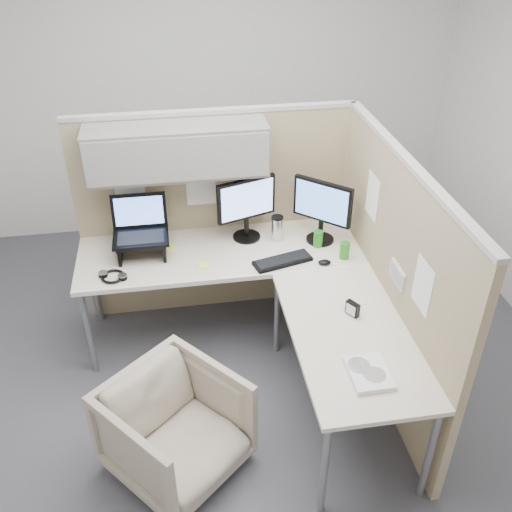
{
  "coord_description": "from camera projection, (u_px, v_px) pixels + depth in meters",
  "views": [
    {
      "loc": [
        -0.4,
        -2.83,
        2.91
      ],
      "look_at": [
        0.1,
        0.25,
        0.85
      ],
      "focal_mm": 40.0,
      "sensor_mm": 36.0,
      "label": 1
    }
  ],
  "objects": [
    {
      "name": "keyboard",
      "position": [
        282.0,
        261.0,
        3.88
      ],
      "size": [
        0.42,
        0.23,
        0.02
      ],
      "primitive_type": "cube",
      "rotation": [
        0.0,
        0.0,
        0.26
      ],
      "color": "black",
      "rests_on": "desk"
    },
    {
      "name": "partition_back",
      "position": [
        199.0,
        186.0,
        4.04
      ],
      "size": [
        2.0,
        0.36,
        1.63
      ],
      "color": "tan",
      "rests_on": "ground"
    },
    {
      "name": "sticky_note_a",
      "position": [
        204.0,
        265.0,
        3.86
      ],
      "size": [
        0.08,
        0.08,
        0.01
      ],
      "primitive_type": "cube",
      "rotation": [
        0.0,
        0.0,
        0.12
      ],
      "color": "#F0FE42",
      "rests_on": "desk"
    },
    {
      "name": "soda_can_green",
      "position": [
        345.0,
        250.0,
        3.91
      ],
      "size": [
        0.07,
        0.07,
        0.12
      ],
      "primitive_type": "cylinder",
      "color": "#268C1E",
      "rests_on": "desk"
    },
    {
      "name": "mouse",
      "position": [
        325.0,
        262.0,
        3.86
      ],
      "size": [
        0.09,
        0.06,
        0.03
      ],
      "primitive_type": "ellipsoid",
      "rotation": [
        0.0,
        0.0,
        -0.07
      ],
      "color": "black",
      "rests_on": "desk"
    },
    {
      "name": "sticky_note_c",
      "position": [
        169.0,
        248.0,
        4.04
      ],
      "size": [
        0.1,
        0.1,
        0.01
      ],
      "primitive_type": "cube",
      "rotation": [
        0.0,
        0.0,
        0.48
      ],
      "color": "#F0FE42",
      "rests_on": "desk"
    },
    {
      "name": "headphones",
      "position": [
        113.0,
        276.0,
        3.73
      ],
      "size": [
        0.2,
        0.2,
        0.03
      ],
      "rotation": [
        0.0,
        0.0,
        -0.39
      ],
      "color": "black",
      "rests_on": "desk"
    },
    {
      "name": "desk",
      "position": [
        263.0,
        287.0,
        3.73
      ],
      "size": [
        2.0,
        1.98,
        0.73
      ],
      "color": "beige",
      "rests_on": "ground"
    },
    {
      "name": "desk_clock",
      "position": [
        352.0,
        309.0,
        3.4
      ],
      "size": [
        0.08,
        0.09,
        0.09
      ],
      "rotation": [
        0.0,
        0.0,
        -1.01
      ],
      "color": "black",
      "rests_on": "desk"
    },
    {
      "name": "partition_right",
      "position": [
        389.0,
        276.0,
        3.6
      ],
      "size": [
        0.07,
        2.03,
        1.63
      ],
      "color": "tan",
      "rests_on": "ground"
    },
    {
      "name": "office_chair",
      "position": [
        175.0,
        425.0,
        3.21
      ],
      "size": [
        0.92,
        0.91,
        0.69
      ],
      "primitive_type": "imported",
      "rotation": [
        0.0,
        0.0,
        0.71
      ],
      "color": "#B5A290",
      "rests_on": "ground"
    },
    {
      "name": "monitor_right",
      "position": [
        322.0,
        207.0,
        3.98
      ],
      "size": [
        0.35,
        0.32,
        0.47
      ],
      "rotation": [
        0.0,
        0.0,
        -0.74
      ],
      "color": "black",
      "rests_on": "desk"
    },
    {
      "name": "laptop_station",
      "position": [
        141.0,
        234.0,
        3.91
      ],
      "size": [
        0.38,
        0.32,
        0.39
      ],
      "color": "black",
      "rests_on": "desk"
    },
    {
      "name": "paper_stack",
      "position": [
        369.0,
        373.0,
        2.99
      ],
      "size": [
        0.21,
        0.27,
        0.03
      ],
      "rotation": [
        0.0,
        0.0,
        0.01
      ],
      "color": "white",
      "rests_on": "desk"
    },
    {
      "name": "soda_can_silver",
      "position": [
        318.0,
        239.0,
        4.03
      ],
      "size": [
        0.07,
        0.07,
        0.12
      ],
      "primitive_type": "cylinder",
      "color": "#268C1E",
      "rests_on": "desk"
    },
    {
      "name": "travel_mug",
      "position": [
        277.0,
        228.0,
        4.09
      ],
      "size": [
        0.09,
        0.09,
        0.19
      ],
      "color": "silver",
      "rests_on": "desk"
    },
    {
      "name": "monitor_left",
      "position": [
        246.0,
        204.0,
        4.01
      ],
      "size": [
        0.43,
        0.2,
        0.47
      ],
      "rotation": [
        0.0,
        0.0,
        0.33
      ],
      "color": "black",
      "rests_on": "desk"
    },
    {
      "name": "ground",
      "position": [
        248.0,
        378.0,
        3.99
      ],
      "size": [
        4.5,
        4.5,
        0.0
      ],
      "primitive_type": "plane",
      "color": "#424147",
      "rests_on": "ground"
    }
  ]
}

